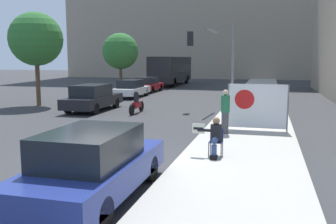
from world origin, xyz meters
name	(u,v)px	position (x,y,z in m)	size (l,w,h in m)	color
ground_plane	(112,168)	(0.00, 0.00, 0.00)	(160.00, 160.00, 0.00)	#38383A
sidewalk_curb	(256,105)	(3.44, 15.00, 0.06)	(3.62, 90.00, 0.12)	#B7B2A8
seated_protester	(215,136)	(2.68, 1.56, 0.74)	(0.92, 0.77, 1.17)	#474C56
jogger_on_sidewalk	(225,111)	(2.58, 5.11, 1.00)	(0.34, 0.34, 1.72)	#424247
protest_banner	(257,106)	(3.75, 6.03, 1.12)	(2.42, 0.06, 1.89)	slate
traffic_light_pole	(215,53)	(1.10, 12.58, 3.38)	(2.79, 2.56, 4.80)	slate
parked_car_curbside	(93,165)	(0.58, -2.31, 0.77)	(1.86, 4.59, 1.55)	navy
car_on_road_nearest	(92,98)	(-5.75, 10.49, 0.76)	(1.87, 4.68, 1.54)	black
car_on_road_midblock	(131,89)	(-6.24, 18.25, 0.70)	(1.75, 4.38, 1.40)	white
car_on_road_distant	(148,84)	(-6.52, 23.25, 0.68)	(1.86, 4.35, 1.35)	maroon
city_bus_on_road	(171,69)	(-6.63, 32.35, 1.86)	(2.57, 10.35, 3.24)	#232328
motorcycle_on_road	(137,104)	(-2.89, 10.12, 0.54)	(0.28, 2.19, 1.25)	maroon
street_tree_near_curb	(36,39)	(-10.27, 11.84, 4.26)	(3.42, 3.42, 5.99)	brown
street_tree_midblock	(120,51)	(-9.30, 23.65, 3.72)	(3.37, 3.37, 5.42)	brown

